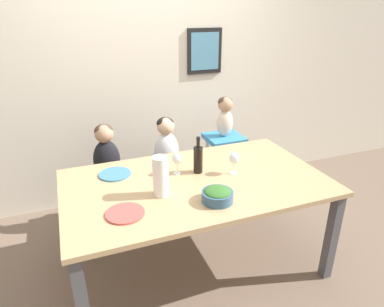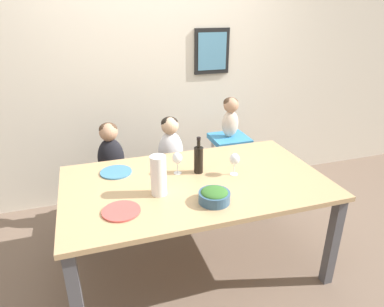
{
  "view_description": "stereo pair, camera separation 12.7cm",
  "coord_description": "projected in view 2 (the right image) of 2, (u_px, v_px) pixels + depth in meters",
  "views": [
    {
      "loc": [
        -0.81,
        -2.03,
        1.92
      ],
      "look_at": [
        0.0,
        0.08,
        0.94
      ],
      "focal_mm": 32.0,
      "sensor_mm": 36.0,
      "label": 1
    },
    {
      "loc": [
        -0.69,
        -2.07,
        1.92
      ],
      "look_at": [
        0.0,
        0.08,
        0.94
      ],
      "focal_mm": 32.0,
      "sensor_mm": 36.0,
      "label": 2
    }
  ],
  "objects": [
    {
      "name": "chair_far_center",
      "position": [
        171.0,
        176.0,
        3.32
      ],
      "size": [
        0.42,
        0.4,
        0.47
      ],
      "color": "silver",
      "rests_on": "ground_plane"
    },
    {
      "name": "dinner_plate_front_left",
      "position": [
        121.0,
        211.0,
        2.09
      ],
      "size": [
        0.24,
        0.24,
        0.01
      ],
      "color": "#D14C47",
      "rests_on": "dining_table"
    },
    {
      "name": "wall_back",
      "position": [
        154.0,
        68.0,
        3.37
      ],
      "size": [
        10.0,
        0.09,
        2.7
      ],
      "color": "beige",
      "rests_on": "ground_plane"
    },
    {
      "name": "wine_glass_far",
      "position": [
        177.0,
        159.0,
        2.53
      ],
      "size": [
        0.08,
        0.08,
        0.17
      ],
      "color": "white",
      "rests_on": "dining_table"
    },
    {
      "name": "chair_far_left",
      "position": [
        114.0,
        184.0,
        3.16
      ],
      "size": [
        0.42,
        0.4,
        0.47
      ],
      "color": "silver",
      "rests_on": "ground_plane"
    },
    {
      "name": "person_baby_right",
      "position": [
        230.0,
        114.0,
        3.26
      ],
      "size": [
        0.16,
        0.15,
        0.39
      ],
      "color": "beige",
      "rests_on": "chair_right_highchair"
    },
    {
      "name": "salad_bowl_large",
      "position": [
        214.0,
        196.0,
        2.19
      ],
      "size": [
        0.21,
        0.21,
        0.09
      ],
      "color": "#335675",
      "rests_on": "dining_table"
    },
    {
      "name": "chair_right_highchair",
      "position": [
        229.0,
        152.0,
        3.42
      ],
      "size": [
        0.35,
        0.34,
        0.73
      ],
      "color": "silver",
      "rests_on": "ground_plane"
    },
    {
      "name": "ground_plane",
      "position": [
        195.0,
        263.0,
        2.77
      ],
      "size": [
        14.0,
        14.0,
        0.0
      ],
      "primitive_type": "plane",
      "color": "#705B4C"
    },
    {
      "name": "paper_towel_roll",
      "position": [
        159.0,
        175.0,
        2.24
      ],
      "size": [
        0.1,
        0.1,
        0.28
      ],
      "color": "white",
      "rests_on": "dining_table"
    },
    {
      "name": "wine_glass_near",
      "position": [
        235.0,
        160.0,
        2.51
      ],
      "size": [
        0.08,
        0.08,
        0.17
      ],
      "color": "white",
      "rests_on": "dining_table"
    },
    {
      "name": "dining_table",
      "position": [
        195.0,
        190.0,
        2.5
      ],
      "size": [
        1.88,
        1.09,
        0.76
      ],
      "color": "tan",
      "rests_on": "ground_plane"
    },
    {
      "name": "dinner_plate_back_left",
      "position": [
        116.0,
        172.0,
        2.58
      ],
      "size": [
        0.24,
        0.24,
        0.01
      ],
      "color": "teal",
      "rests_on": "dining_table"
    },
    {
      "name": "wine_bottle",
      "position": [
        199.0,
        159.0,
        2.55
      ],
      "size": [
        0.07,
        0.07,
        0.28
      ],
      "color": "black",
      "rests_on": "dining_table"
    },
    {
      "name": "person_child_left",
      "position": [
        110.0,
        150.0,
        3.03
      ],
      "size": [
        0.24,
        0.17,
        0.52
      ],
      "color": "black",
      "rests_on": "chair_far_left"
    },
    {
      "name": "person_child_center",
      "position": [
        170.0,
        143.0,
        3.18
      ],
      "size": [
        0.24,
        0.17,
        0.52
      ],
      "color": "silver",
      "rests_on": "chair_far_center"
    }
  ]
}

